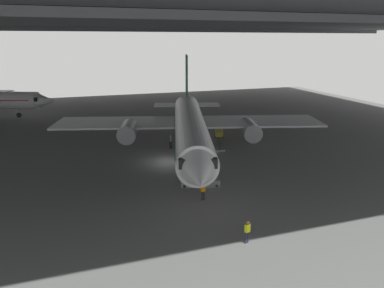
{
  "coord_description": "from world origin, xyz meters",
  "views": [
    {
      "loc": [
        -9.45,
        -37.75,
        13.75
      ],
      "look_at": [
        2.21,
        -2.01,
        2.58
      ],
      "focal_mm": 32.79,
      "sensor_mm": 36.0,
      "label": 1
    }
  ],
  "objects_px": {
    "airplane_main": "(190,126)",
    "baggage_tug": "(219,133)",
    "boarding_stairs": "(201,178)",
    "crew_worker_by_stairs": "(203,190)",
    "crew_worker_near_nose": "(247,230)"
  },
  "relations": [
    {
      "from": "airplane_main",
      "to": "baggage_tug",
      "type": "height_order",
      "value": "airplane_main"
    },
    {
      "from": "boarding_stairs",
      "to": "crew_worker_by_stairs",
      "type": "distance_m",
      "value": 3.46
    },
    {
      "from": "airplane_main",
      "to": "crew_worker_near_nose",
      "type": "relative_size",
      "value": 20.71
    },
    {
      "from": "boarding_stairs",
      "to": "crew_worker_by_stairs",
      "type": "relative_size",
      "value": 2.87
    },
    {
      "from": "boarding_stairs",
      "to": "crew_worker_by_stairs",
      "type": "xyz_separation_m",
      "value": [
        -0.97,
        -3.32,
        0.19
      ]
    },
    {
      "from": "crew_worker_by_stairs",
      "to": "baggage_tug",
      "type": "distance_m",
      "value": 21.77
    },
    {
      "from": "airplane_main",
      "to": "boarding_stairs",
      "type": "relative_size",
      "value": 7.8
    },
    {
      "from": "crew_worker_by_stairs",
      "to": "baggage_tug",
      "type": "xyz_separation_m",
      "value": [
        9.57,
        19.55,
        -0.4
      ]
    },
    {
      "from": "boarding_stairs",
      "to": "baggage_tug",
      "type": "xyz_separation_m",
      "value": [
        8.6,
        16.23,
        -0.21
      ]
    },
    {
      "from": "crew_worker_by_stairs",
      "to": "baggage_tug",
      "type": "bearing_deg",
      "value": 63.91
    },
    {
      "from": "boarding_stairs",
      "to": "crew_worker_by_stairs",
      "type": "height_order",
      "value": "boarding_stairs"
    },
    {
      "from": "airplane_main",
      "to": "crew_worker_by_stairs",
      "type": "bearing_deg",
      "value": -103.02
    },
    {
      "from": "boarding_stairs",
      "to": "crew_worker_near_nose",
      "type": "relative_size",
      "value": 2.66
    },
    {
      "from": "airplane_main",
      "to": "crew_worker_by_stairs",
      "type": "distance_m",
      "value": 13.97
    },
    {
      "from": "airplane_main",
      "to": "boarding_stairs",
      "type": "bearing_deg",
      "value": -101.93
    }
  ]
}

